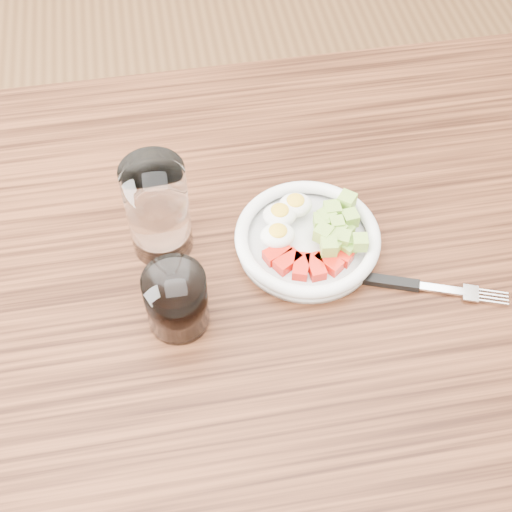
{
  "coord_description": "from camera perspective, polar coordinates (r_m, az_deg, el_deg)",
  "views": [
    {
      "loc": [
        -0.11,
        -0.55,
        1.57
      ],
      "look_at": [
        -0.01,
        0.01,
        0.8
      ],
      "focal_mm": 50.0,
      "sensor_mm": 36.0,
      "label": 1
    }
  ],
  "objects": [
    {
      "name": "coffee_glass",
      "position": [
        0.9,
        -6.38,
        -3.56
      ],
      "size": [
        0.08,
        0.08,
        0.09
      ],
      "color": "white",
      "rests_on": "dining_table"
    },
    {
      "name": "bowl",
      "position": [
        0.99,
        4.2,
        1.54
      ],
      "size": [
        0.2,
        0.2,
        0.05
      ],
      "color": "white",
      "rests_on": "dining_table"
    },
    {
      "name": "fork",
      "position": [
        0.98,
        11.57,
        -2.18
      ],
      "size": [
        0.22,
        0.09,
        0.01
      ],
      "color": "black",
      "rests_on": "dining_table"
    },
    {
      "name": "ground",
      "position": [
        1.67,
        0.41,
        -16.83
      ],
      "size": [
        4.0,
        4.0,
        0.0
      ],
      "primitive_type": "plane",
      "color": "brown",
      "rests_on": "ground"
    },
    {
      "name": "dining_table",
      "position": [
        1.06,
        0.63,
        -4.56
      ],
      "size": [
        1.5,
        0.9,
        0.77
      ],
      "color": "brown",
      "rests_on": "ground"
    },
    {
      "name": "water_glass",
      "position": [
        0.96,
        -7.87,
        3.72
      ],
      "size": [
        0.08,
        0.08,
        0.15
      ],
      "primitive_type": "cylinder",
      "color": "white",
      "rests_on": "dining_table"
    }
  ]
}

